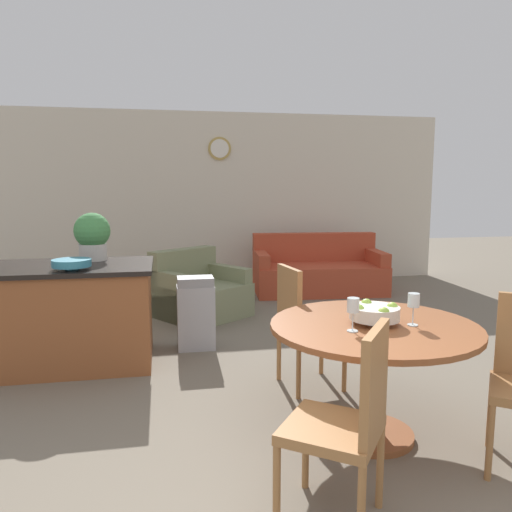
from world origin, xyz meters
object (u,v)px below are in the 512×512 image
Objects in this scene: couch at (318,272)px; wine_glass_right at (414,302)px; dining_chair_near_left at (348,417)px; wine_glass_left at (353,307)px; dining_table at (373,350)px; teal_bowl at (72,263)px; kitchen_island at (69,315)px; armchair at (199,294)px; fruit_bowl at (375,313)px; trash_bin at (196,313)px; potted_plant at (92,235)px; dining_chair_far_side at (302,321)px.

wine_glass_right is at bearing -95.66° from couch.
dining_chair_near_left is 0.76m from wine_glass_left.
teal_bowl is at bearing 143.60° from dining_table.
kitchen_island is 1.15× the size of armchair.
trash_bin is at bearing 116.33° from fruit_bowl.
kitchen_island is 1.91m from armchair.
kitchen_island reaches higher than couch.
potted_plant is at bearing 78.17° from teal_bowl.
fruit_bowl reaches higher than trash_bin.
armchair is (1.24, 1.44, -0.17)m from kitchen_island.
dining_chair_near_left is 4.84× the size of wine_glass_right.
dining_chair_far_side reaches higher than kitchen_island.
dining_chair_far_side is 1.93m from teal_bowl.
wine_glass_right is 4.40m from couch.
dining_chair_near_left is 2.20× the size of potted_plant.
dining_chair_near_left is at bearing -55.12° from teal_bowl.
teal_bowl is 0.54m from potted_plant.
kitchen_island is 3.34× the size of potted_plant.
trash_bin is at bearing 46.91° from dining_chair_near_left.
dining_chair_near_left reaches higher than wine_glass_left.
wine_glass_right is 2.69m from teal_bowl.
couch is at bearing 151.42° from dining_chair_far_side.
wine_glass_right reaches higher than armchair.
potted_plant is 1.79m from armchair.
armchair reaches higher than trash_bin.
dining_chair_near_left is 3.92m from armchair.
teal_bowl is (-1.99, 1.47, 0.13)m from fruit_bowl.
armchair is (-0.39, 3.89, -0.26)m from dining_chair_near_left.
kitchen_island is at bearing -123.79° from dining_chair_far_side.
couch reaches higher than trash_bin.
armchair is (-0.65, 3.27, -0.60)m from wine_glass_left.
potted_plant is 0.62× the size of trash_bin.
wine_glass_left is 3.39m from armchair.
wine_glass_right is at bearing -8.53° from dining_chair_near_left.
potted_plant is (-2.10, 2.04, 0.24)m from wine_glass_right.
couch is 2.12m from armchair.
fruit_bowl is at bearing -46.29° from potted_plant.
wine_glass_left is 2.40m from teal_bowl.
couch is at bearing 39.14° from kitchen_island.
potted_plant is at bearing 133.72° from dining_table.
wine_glass_left is at bearing -41.47° from teal_bowl.
dining_chair_far_side is 1.36× the size of trash_bin.
fruit_bowl is at bearing 5.02° from dining_chair_near_left.
fruit_bowl is at bearing -63.67° from trash_bin.
dining_chair_far_side reaches higher than dining_table.
teal_bowl reaches higher than dining_chair_near_left.
teal_bowl is at bearing 138.53° from wine_glass_left.
kitchen_island is (-1.89, 1.83, -0.43)m from wine_glass_left.
kitchen_island is 0.75× the size of couch.
fruit_bowl reaches higher than couch.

